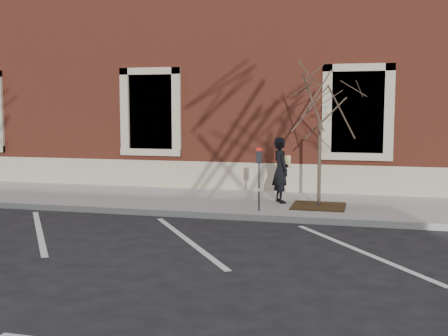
# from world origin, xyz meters

# --- Properties ---
(ground) EXTENTS (120.00, 120.00, 0.00)m
(ground) POSITION_xyz_m (0.00, 0.00, 0.00)
(ground) COLOR #28282B
(ground) RESTS_ON ground
(sidewalk_near) EXTENTS (40.00, 3.50, 0.15)m
(sidewalk_near) POSITION_xyz_m (0.00, 1.75, 0.07)
(sidewalk_near) COLOR #A5A19B
(sidewalk_near) RESTS_ON ground
(curb_near) EXTENTS (40.00, 0.12, 0.15)m
(curb_near) POSITION_xyz_m (0.00, -0.05, 0.07)
(curb_near) COLOR #9E9E99
(curb_near) RESTS_ON ground
(parking_stripes) EXTENTS (28.00, 4.40, 0.01)m
(parking_stripes) POSITION_xyz_m (0.00, -2.20, 0.00)
(parking_stripes) COLOR silver
(parking_stripes) RESTS_ON ground
(building_civic) EXTENTS (40.00, 8.62, 8.00)m
(building_civic) POSITION_xyz_m (0.00, 7.74, 4.00)
(building_civic) COLOR maroon
(building_civic) RESTS_ON ground
(man) EXTENTS (0.64, 0.71, 1.64)m
(man) POSITION_xyz_m (1.19, 1.66, 0.97)
(man) COLOR black
(man) RESTS_ON sidewalk_near
(parking_meter) EXTENTS (0.13, 0.10, 1.46)m
(parking_meter) POSITION_xyz_m (0.90, 0.36, 1.17)
(parking_meter) COLOR #595B60
(parking_meter) RESTS_ON sidewalk_near
(tree_grate) EXTENTS (1.26, 1.26, 0.03)m
(tree_grate) POSITION_xyz_m (2.18, 1.28, 0.17)
(tree_grate) COLOR #463016
(tree_grate) RESTS_ON sidewalk_near
(sapling) EXTENTS (2.24, 2.24, 3.74)m
(sapling) POSITION_xyz_m (2.18, 1.28, 2.77)
(sapling) COLOR #47352B
(sapling) RESTS_ON sidewalk_near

